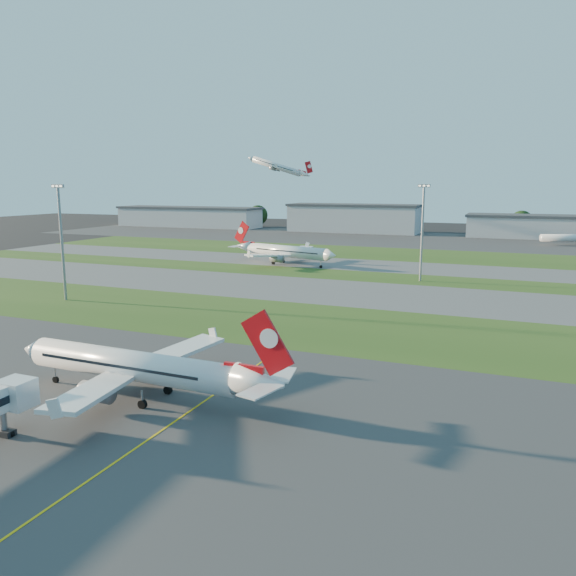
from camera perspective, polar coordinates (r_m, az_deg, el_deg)
The scene contains 22 objects.
ground at distance 63.85m, azimuth -17.90°, elevation -13.87°, with size 700.00×700.00×0.00m, color black.
apron_near at distance 63.85m, azimuth -17.90°, elevation -13.87°, with size 300.00×70.00×0.01m, color #333335.
grass_strip_a at distance 106.51m, azimuth 0.35°, elevation -3.52°, with size 300.00×34.00×0.01m, color #284818.
taxiway_a at distance 136.97m, azimuth 5.51°, elevation -0.41°, with size 300.00×32.00×0.01m, color #515154.
grass_strip_b at distance 160.72m, azimuth 8.10°, elevation 1.15°, with size 300.00×18.00×0.01m, color #284818.
taxiway_b at distance 181.89m, azimuth 9.81°, elevation 2.19°, with size 300.00×26.00×0.01m, color #515154.
grass_strip_c at distance 213.97m, azimuth 11.74°, elevation 3.35°, with size 300.00×40.00×0.01m, color #284818.
apron_far at distance 272.85m, azimuth 14.09°, elevation 4.76°, with size 400.00×80.00×0.01m, color #333335.
yellow_line at distance 60.97m, azimuth -14.17°, elevation -14.88°, with size 0.25×60.00×0.02m, color gold.
airliner_parked at distance 71.43m, azimuth -15.40°, elevation -7.70°, with size 36.12×30.65×11.27m.
airliner_taxiing at distance 182.89m, azimuth -0.21°, elevation 3.71°, with size 37.47×31.44×11.93m.
airliner_departing at distance 298.24m, azimuth -1.13°, elevation 12.25°, with size 31.93×26.81×10.07m.
mini_jet_near at distance 269.89m, azimuth 26.87°, elevation 4.58°, with size 27.20×12.62×9.48m.
light_mast_west at distance 134.41m, azimuth -22.04°, elevation 5.04°, with size 3.20×0.70×25.80m.
light_mast_centre at distance 154.09m, azimuth 13.50°, elevation 6.12°, with size 3.20×0.70×25.80m.
hangar_far_west at distance 353.93m, azimuth -10.04°, elevation 7.15°, with size 91.80×23.00×12.20m.
hangar_west at distance 310.87m, azimuth 6.69°, elevation 7.08°, with size 71.40×23.00×15.20m.
hangar_east at distance 300.01m, azimuth 25.49°, elevation 5.63°, with size 81.60×23.00×11.20m.
tree_far_west at distance 387.14m, azimuth -14.07°, elevation 7.32°, with size 11.00×11.00×12.00m.
tree_west at distance 347.76m, azimuth -3.08°, elevation 7.40°, with size 12.10×12.10×13.20m.
tree_mid_west at distance 315.99m, azimuth 11.63°, elevation 6.66°, with size 9.90×9.90×10.80m.
tree_mid_east at distance 313.46m, azimuth 22.63°, elevation 6.22°, with size 11.55×11.55×12.60m.
Camera 1 is at (38.55, -43.88, 25.80)m, focal length 35.00 mm.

